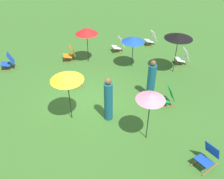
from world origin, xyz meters
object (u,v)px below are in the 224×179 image
(umbrella_0, at_px, (179,36))
(person_0, at_px, (108,100))
(deckchair_2, at_px, (167,97))
(umbrella_2, at_px, (67,77))
(umbrella_1, at_px, (151,97))
(person_1, at_px, (151,80))
(deckchair_7, at_px, (183,58))
(deckchair_4, at_px, (208,156))
(deckchair_6, at_px, (70,54))
(umbrella_4, at_px, (87,31))
(umbrella_3, at_px, (133,39))
(deckchair_1, at_px, (151,39))
(deckchair_5, at_px, (8,62))
(deckchair_3, at_px, (76,79))
(deckchair_0, at_px, (119,45))

(umbrella_0, distance_m, person_0, 4.74)
(deckchair_2, xyz_separation_m, umbrella_2, (-0.66, -3.78, 1.50))
(umbrella_1, xyz_separation_m, person_1, (-2.06, 1.30, -0.98))
(deckchair_7, relative_size, person_0, 0.48)
(deckchair_4, bearing_deg, umbrella_1, -159.19)
(deckchair_6, xyz_separation_m, umbrella_4, (0.47, 0.84, 1.33))
(deckchair_6, relative_size, umbrella_3, 0.51)
(deckchair_1, height_order, umbrella_4, umbrella_4)
(deckchair_2, xyz_separation_m, umbrella_4, (-4.63, -1.85, 1.33))
(deckchair_5, xyz_separation_m, deckchair_6, (0.33, 3.06, 0.00))
(deckchair_5, height_order, umbrella_2, umbrella_2)
(deckchair_5, bearing_deg, deckchair_3, 52.36)
(deckchair_3, bearing_deg, deckchair_5, -134.71)
(deckchair_5, height_order, person_0, person_0)
(umbrella_0, xyz_separation_m, umbrella_2, (1.40, -5.49, -0.02))
(umbrella_4, bearing_deg, deckchair_7, 64.35)
(deckchair_3, bearing_deg, person_1, 54.67)
(deckchair_1, xyz_separation_m, umbrella_1, (6.48, -3.86, 1.42))
(deckchair_7, relative_size, person_1, 0.50)
(umbrella_1, distance_m, umbrella_4, 5.96)
(deckchair_4, bearing_deg, person_1, 163.98)
(person_0, bearing_deg, umbrella_2, -58.63)
(umbrella_3, relative_size, umbrella_4, 0.88)
(person_0, bearing_deg, person_1, 161.23)
(umbrella_3, bearing_deg, deckchair_0, 178.29)
(deckchair_1, height_order, deckchair_5, same)
(deckchair_6, bearing_deg, umbrella_3, 64.66)
(deckchair_3, height_order, deckchair_4, same)
(umbrella_0, bearing_deg, deckchair_4, -23.24)
(deckchair_4, distance_m, person_0, 3.73)
(deckchair_3, height_order, deckchair_5, same)
(person_1, bearing_deg, umbrella_3, 49.29)
(deckchair_0, height_order, deckchair_6, same)
(deckchair_0, height_order, deckchair_2, same)
(deckchair_3, distance_m, deckchair_7, 5.61)
(deckchair_7, distance_m, umbrella_3, 2.87)
(deckchair_2, relative_size, deckchair_5, 1.03)
(umbrella_0, bearing_deg, deckchair_3, -97.64)
(deckchair_2, relative_size, deckchair_6, 1.03)
(deckchair_4, relative_size, deckchair_5, 1.02)
(deckchair_5, height_order, umbrella_0, umbrella_0)
(umbrella_1, relative_size, person_0, 1.06)
(deckchair_7, bearing_deg, deckchair_2, -30.00)
(person_0, bearing_deg, umbrella_3, -163.87)
(deckchair_4, xyz_separation_m, umbrella_1, (-1.68, -1.18, 1.42))
(deckchair_6, bearing_deg, deckchair_1, 99.01)
(umbrella_0, bearing_deg, deckchair_1, 170.56)
(umbrella_2, bearing_deg, umbrella_1, 47.26)
(deckchair_5, relative_size, umbrella_2, 0.41)
(umbrella_0, xyz_separation_m, umbrella_1, (3.37, -3.35, -0.09))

